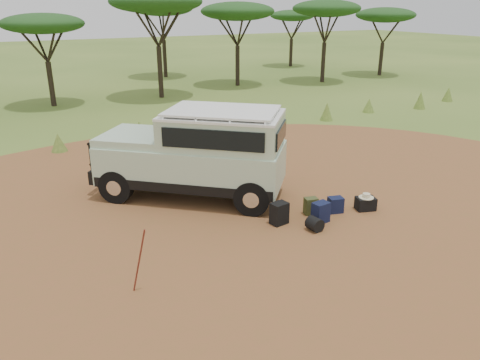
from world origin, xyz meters
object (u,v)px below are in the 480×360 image
safari_vehicle (198,155)px  backpack_black (279,213)px  walking_staff (139,261)px  duffel_navy (335,205)px  backpack_navy (321,212)px  backpack_olive (311,206)px  hard_case (366,204)px

safari_vehicle → backpack_black: size_ratio=9.35×
walking_staff → duffel_navy: bearing=-41.3°
backpack_navy → backpack_olive: backpack_navy is taller
backpack_black → hard_case: bearing=-17.7°
duffel_navy → backpack_black: bearing=-169.7°
walking_staff → hard_case: bearing=-44.9°
backpack_navy → duffel_navy: 0.78m
backpack_black → duffel_navy: bearing=-13.2°
backpack_navy → hard_case: bearing=-5.6°
walking_staff → backpack_navy: walking_staff is taller
backpack_olive → duffel_navy: 0.68m
hard_case → duffel_navy: bearing=179.5°
safari_vehicle → duffel_navy: bearing=-4.1°
duffel_navy → hard_case: bearing=-3.0°
safari_vehicle → walking_staff: bearing=-85.8°
backpack_black → backpack_olive: backpack_black is taller
safari_vehicle → backpack_navy: size_ratio=9.87×
safari_vehicle → backpack_olive: 3.44m
duffel_navy → backpack_olive: bearing=175.8°
backpack_black → duffel_navy: 1.70m
backpack_navy → backpack_olive: bearing=75.3°
backpack_navy → duffel_navy: backpack_navy is taller
backpack_black → backpack_navy: (0.98, -0.41, -0.02)m
backpack_navy → duffel_navy: bearing=15.4°
safari_vehicle → walking_staff: 4.88m
safari_vehicle → backpack_olive: bearing=-9.4°
walking_staff → backpack_olive: 5.20m
safari_vehicle → backpack_navy: 3.79m
duffel_navy → walking_staff: bearing=-154.3°
backpack_navy → hard_case: 1.54m
walking_staff → duffel_navy: size_ratio=3.25×
backpack_black → backpack_navy: size_ratio=1.06×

